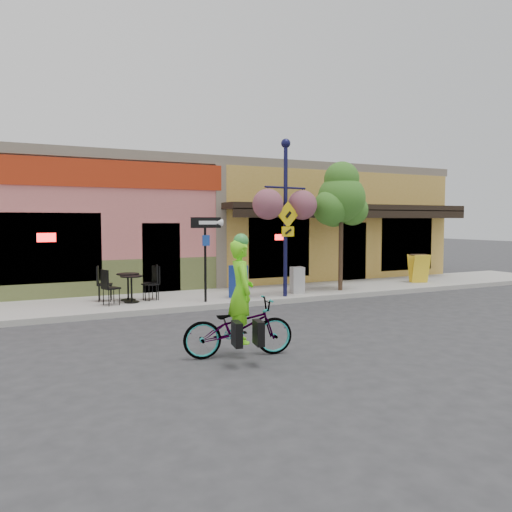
# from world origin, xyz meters

# --- Properties ---
(ground) EXTENTS (90.00, 90.00, 0.00)m
(ground) POSITION_xyz_m (0.00, 0.00, 0.00)
(ground) COLOR #2D2D30
(ground) RESTS_ON ground
(sidewalk) EXTENTS (24.00, 3.00, 0.15)m
(sidewalk) POSITION_xyz_m (0.00, 2.00, 0.07)
(sidewalk) COLOR #9E9B93
(sidewalk) RESTS_ON ground
(curb) EXTENTS (24.00, 0.12, 0.15)m
(curb) POSITION_xyz_m (0.00, 0.55, 0.07)
(curb) COLOR #A8A59E
(curb) RESTS_ON ground
(building) EXTENTS (18.20, 8.20, 4.50)m
(building) POSITION_xyz_m (0.00, 7.50, 2.25)
(building) COLOR #C96763
(building) RESTS_ON ground
(bicycle) EXTENTS (2.03, 1.03, 1.02)m
(bicycle) POSITION_xyz_m (-3.66, -3.96, 0.51)
(bicycle) COLOR #98280D
(bicycle) RESTS_ON ground
(cyclist_rider) EXTENTS (0.54, 0.72, 1.79)m
(cyclist_rider) POSITION_xyz_m (-3.61, -3.96, 0.90)
(cyclist_rider) COLOR #73F91A
(cyclist_rider) RESTS_ON ground
(lamp_post) EXTENTS (1.54, 0.80, 4.60)m
(lamp_post) POSITION_xyz_m (0.01, 0.90, 2.45)
(lamp_post) COLOR #13133D
(lamp_post) RESTS_ON sidewalk
(one_way_sign) EXTENTS (0.90, 0.27, 2.31)m
(one_way_sign) POSITION_xyz_m (-2.45, 0.97, 1.31)
(one_way_sign) COLOR black
(one_way_sign) RESTS_ON sidewalk
(cafe_set_left) EXTENTS (1.80, 1.18, 0.99)m
(cafe_set_left) POSITION_xyz_m (-4.31, 2.15, 0.64)
(cafe_set_left) COLOR black
(cafe_set_left) RESTS_ON sidewalk
(cafe_set_right) EXTENTS (1.76, 1.25, 0.96)m
(cafe_set_right) POSITION_xyz_m (-4.30, 1.74, 0.63)
(cafe_set_right) COLOR black
(cafe_set_right) RESTS_ON sidewalk
(newspaper_box_blue) EXTENTS (0.49, 0.45, 0.94)m
(newspaper_box_blue) POSITION_xyz_m (-1.34, 1.25, 0.62)
(newspaper_box_blue) COLOR navy
(newspaper_box_blue) RESTS_ON sidewalk
(newspaper_box_grey) EXTENTS (0.42, 0.39, 0.81)m
(newspaper_box_grey) POSITION_xyz_m (0.66, 1.29, 0.55)
(newspaper_box_grey) COLOR #B0B0B0
(newspaper_box_grey) RESTS_ON sidewalk
(street_tree) EXTENTS (2.07, 2.07, 4.14)m
(street_tree) POSITION_xyz_m (2.24, 1.26, 2.22)
(street_tree) COLOR #3D7A26
(street_tree) RESTS_ON sidewalk
(sandwich_board) EXTENTS (0.71, 0.60, 1.02)m
(sandwich_board) POSITION_xyz_m (5.91, 1.49, 0.66)
(sandwich_board) COLOR yellow
(sandwich_board) RESTS_ON sidewalk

